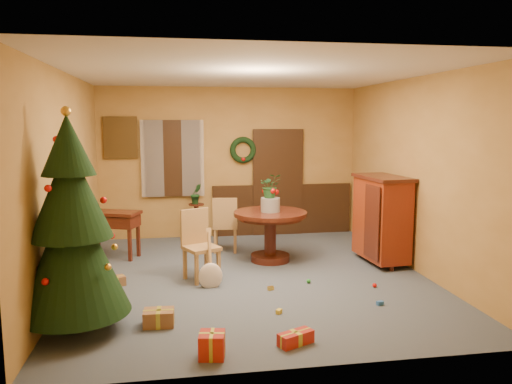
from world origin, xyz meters
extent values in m
plane|color=#3B4755|center=(0.00, 0.00, 0.00)|extent=(5.50, 5.50, 0.00)
plane|color=silver|center=(0.00, 0.00, 2.90)|extent=(5.50, 5.50, 0.00)
plane|color=olive|center=(0.00, 2.75, 1.45)|extent=(5.00, 0.00, 5.00)
plane|color=olive|center=(0.00, -2.75, 1.45)|extent=(5.00, 0.00, 5.00)
plane|color=olive|center=(-2.50, 0.00, 1.45)|extent=(0.00, 5.50, 5.50)
plane|color=olive|center=(2.50, 0.00, 1.45)|extent=(0.00, 5.50, 5.50)
cube|color=black|center=(1.05, 2.71, 0.50)|extent=(2.80, 0.06, 1.00)
cube|color=black|center=(0.95, 2.70, 1.05)|extent=(1.00, 0.08, 2.10)
cube|color=white|center=(0.95, 2.73, 1.00)|extent=(0.80, 0.03, 1.90)
cube|color=black|center=(-1.10, 2.70, 1.55)|extent=(1.05, 0.08, 1.45)
cube|color=white|center=(-1.10, 2.73, 1.55)|extent=(0.88, 0.03, 1.25)
cube|color=white|center=(-1.48, 2.65, 1.55)|extent=(0.42, 0.02, 1.45)
cube|color=white|center=(-0.72, 2.65, 1.55)|extent=(0.42, 0.02, 1.45)
torus|color=black|center=(0.25, 2.67, 1.70)|extent=(0.51, 0.11, 0.51)
cube|color=#4C3819|center=(-2.05, 2.71, 1.95)|extent=(0.62, 0.05, 0.78)
cube|color=gray|center=(-2.05, 2.74, 1.95)|extent=(0.48, 0.02, 0.62)
cylinder|color=black|center=(0.43, 0.80, 0.78)|extent=(1.18, 1.18, 0.06)
cylinder|color=black|center=(0.43, 0.80, 0.72)|extent=(1.05, 1.05, 0.04)
cylinder|color=black|center=(0.43, 0.80, 0.40)|extent=(0.19, 0.19, 0.65)
cylinder|color=black|center=(0.43, 0.80, 0.05)|extent=(0.63, 0.63, 0.11)
cylinder|color=slate|center=(0.43, 0.80, 0.92)|extent=(0.31, 0.31, 0.22)
imported|color=#1E4C23|center=(0.43, 0.80, 1.23)|extent=(0.35, 0.30, 0.39)
cube|color=olive|center=(-0.72, -0.01, 0.46)|extent=(0.58, 0.58, 0.05)
cube|color=olive|center=(-0.81, 0.17, 0.74)|extent=(0.41, 0.22, 0.52)
cube|color=olive|center=(-0.64, 0.23, 0.22)|extent=(0.06, 0.06, 0.44)
cube|color=olive|center=(-0.96, 0.08, 0.22)|extent=(0.06, 0.06, 0.44)
cube|color=olive|center=(-0.49, -0.09, 0.22)|extent=(0.06, 0.06, 0.44)
cube|color=olive|center=(-0.80, -0.24, 0.22)|extent=(0.06, 0.06, 0.44)
cube|color=olive|center=(-0.22, 1.54, 0.45)|extent=(0.47, 0.47, 0.05)
cube|color=olive|center=(-0.25, 1.36, 0.72)|extent=(0.42, 0.10, 0.50)
cube|color=olive|center=(-0.41, 1.40, 0.21)|extent=(0.05, 0.05, 0.43)
cube|color=olive|center=(-0.08, 1.35, 0.21)|extent=(0.05, 0.05, 0.43)
cube|color=olive|center=(-0.37, 1.73, 0.21)|extent=(0.05, 0.05, 0.43)
cube|color=olive|center=(-0.03, 1.69, 0.21)|extent=(0.05, 0.05, 0.43)
cylinder|color=black|center=(-0.69, 2.28, 0.35)|extent=(0.09, 0.09, 0.71)
cylinder|color=black|center=(-0.69, 2.28, 0.72)|extent=(0.28, 0.28, 0.03)
imported|color=#19471E|center=(-0.69, 2.28, 0.92)|extent=(0.25, 0.23, 0.38)
cylinder|color=#382111|center=(-2.15, -1.56, 0.13)|extent=(0.15, 0.15, 0.25)
cone|color=black|center=(-2.15, -1.56, 0.90)|extent=(1.16, 1.16, 1.37)
cone|color=black|center=(-2.15, -1.56, 1.53)|extent=(0.84, 0.84, 1.00)
cone|color=black|center=(-2.15, -1.56, 2.01)|extent=(0.55, 0.55, 0.63)
sphere|color=gold|center=(-2.15, -1.56, 2.34)|extent=(0.11, 0.11, 0.11)
cube|color=black|center=(-2.10, 1.43, 0.75)|extent=(0.97, 0.73, 0.05)
cube|color=black|center=(-2.10, 1.43, 0.62)|extent=(0.91, 0.67, 0.19)
cube|color=black|center=(-2.47, 1.43, 0.36)|extent=(0.16, 0.31, 0.72)
cube|color=black|center=(-1.73, 1.43, 0.36)|extent=(0.16, 0.31, 0.72)
cube|color=#5A140A|center=(2.15, 0.41, 0.72)|extent=(0.59, 1.07, 1.28)
cube|color=black|center=(2.15, 0.41, 1.37)|extent=(0.66, 1.13, 0.05)
cylinder|color=black|center=(2.15, -0.02, 0.05)|extent=(0.07, 0.07, 0.09)
cylinder|color=black|center=(2.15, 0.84, 0.05)|extent=(0.07, 0.07, 0.09)
cube|color=brown|center=(-1.28, -1.55, 0.09)|extent=(0.34, 0.26, 0.18)
cube|color=gold|center=(-1.28, -1.55, 0.09)|extent=(0.34, 0.05, 0.18)
cube|color=gold|center=(-1.28, -1.55, 0.09)|extent=(0.06, 0.25, 0.18)
cube|color=#A42015|center=(-0.76, -2.40, 0.12)|extent=(0.28, 0.28, 0.24)
cube|color=gold|center=(-0.76, -2.40, 0.12)|extent=(0.25, 0.07, 0.24)
cube|color=gold|center=(-0.76, -2.40, 0.12)|extent=(0.07, 0.25, 0.24)
cube|color=brown|center=(-1.91, -0.08, 0.06)|extent=(0.29, 0.25, 0.13)
cube|color=gold|center=(-1.91, -0.08, 0.06)|extent=(0.23, 0.12, 0.13)
cube|color=gold|center=(-1.91, -0.08, 0.06)|extent=(0.10, 0.17, 0.13)
cube|color=#A42015|center=(0.10, -2.26, 0.07)|extent=(0.40, 0.30, 0.13)
cube|color=gold|center=(0.10, -2.26, 0.07)|extent=(0.35, 0.18, 0.13)
cube|color=gold|center=(0.10, -2.26, 0.07)|extent=(0.11, 0.16, 0.13)
cube|color=#2962B2|center=(1.39, -1.37, 0.03)|extent=(0.09, 0.07, 0.05)
sphere|color=green|center=(0.74, -0.40, 0.03)|extent=(0.06, 0.06, 0.06)
cube|color=gold|center=(0.10, -1.43, 0.03)|extent=(0.09, 0.09, 0.05)
sphere|color=red|center=(1.58, -0.73, 0.03)|extent=(0.06, 0.06, 0.06)
cube|color=gold|center=(0.16, -0.60, 0.03)|extent=(0.09, 0.07, 0.05)
camera|label=1|loc=(-1.08, -6.92, 2.23)|focal=35.00mm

